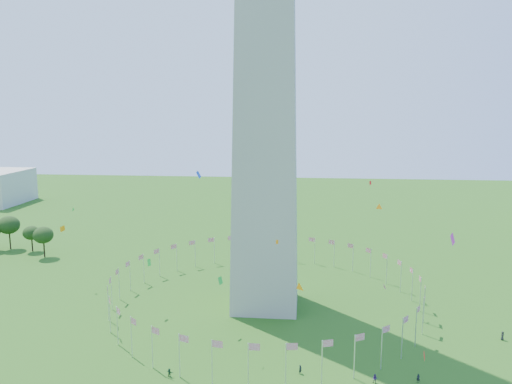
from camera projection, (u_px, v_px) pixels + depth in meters
flag_ring at (265, 289)px, 131.92m from camera, size 80.24×80.24×9.00m
kites_aloft at (271, 256)px, 106.84m from camera, size 104.12×72.42×27.64m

